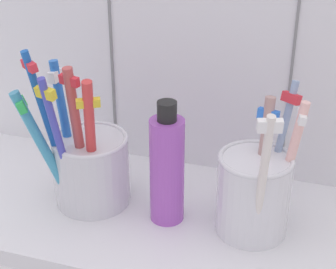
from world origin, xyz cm
name	(u,v)px	position (x,y,z in cm)	size (l,w,h in cm)	color
counter_slab	(169,221)	(0.00, 0.00, 1.00)	(64.00, 22.00, 2.00)	silver
tile_wall_back	(201,1)	(0.00, 12.00, 22.50)	(64.00, 2.20, 45.00)	white
toothbrush_cup_left	(87,165)	(-9.19, -0.63, 6.85)	(10.18, 9.65, 18.78)	silver
toothbrush_cup_right	(255,192)	(9.13, -0.29, 6.87)	(8.32, 9.74, 15.74)	silver
soap_bottle	(169,169)	(0.24, -0.68, 8.18)	(3.63, 3.63, 13.70)	#A24FBC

